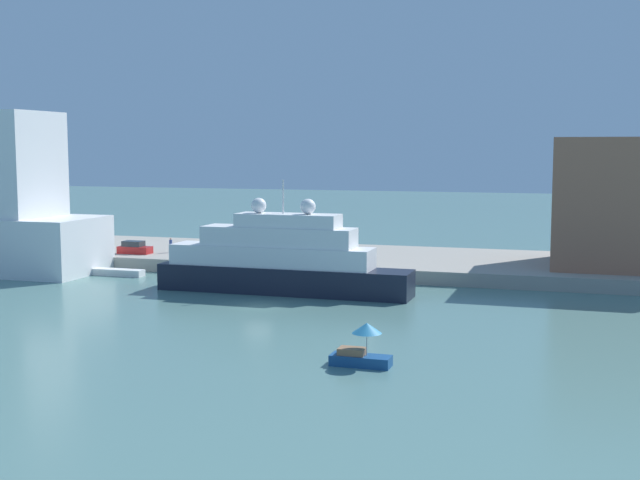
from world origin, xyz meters
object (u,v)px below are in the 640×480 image
Objects in this scene: large_yacht at (280,261)px; work_barge at (117,272)px; person_figure at (171,246)px; harbor_building at (633,203)px; small_motorboat at (362,348)px; parked_car at (135,248)px; mooring_bollard at (285,259)px.

large_yacht is 4.06× the size of work_barge.
work_barge is 3.46× the size of person_figure.
work_barge is at bearing -165.77° from harbor_building.
person_figure is at bearing -175.76° from harbor_building.
small_motorboat is 0.63× the size of work_barge.
small_motorboat is at bearing -58.83° from large_yacht.
person_figure is (3.69, 2.12, 0.18)m from parked_car.
work_barge is at bearing -98.65° from person_figure.
small_motorboat is 4.39× the size of mooring_bollard.
work_barge is at bearing 140.84° from small_motorboat.
small_motorboat is 46.65m from harbor_building.
person_figure is at bearing 164.16° from mooring_bollard.
person_figure reaches higher than work_barge.
work_barge is at bearing -163.92° from mooring_bollard.
parked_car is at bearing 151.63° from large_yacht.
parked_car is (-23.05, 12.44, -1.02)m from large_yacht.
harbor_building is at bearing 14.23° from work_barge.
small_motorboat is at bearing -62.59° from mooring_bollard.
mooring_bollard is (17.73, 5.11, 1.53)m from work_barge.
harbor_building is at bearing 13.31° from mooring_bollard.
mooring_bollard is (-35.83, -8.48, -6.34)m from harbor_building.
work_barge is at bearing -73.76° from parked_car.
small_motorboat is (14.46, -23.91, -1.97)m from large_yacht.
large_yacht is 6.40× the size of small_motorboat.
mooring_bollard is at bearing 16.08° from work_barge.
harbor_building is (32.73, 18.43, 5.12)m from large_yacht.
work_barge is 0.39× the size of harbor_building.
parked_car is 20.10m from mooring_bollard.
harbor_building reaches higher than small_motorboat.
person_figure is at bearing 81.35° from work_barge.
parked_car is at bearing -173.87° from harbor_building.
person_figure is 16.90m from mooring_bollard.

